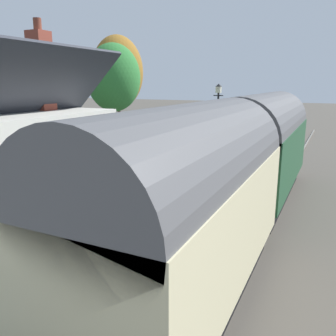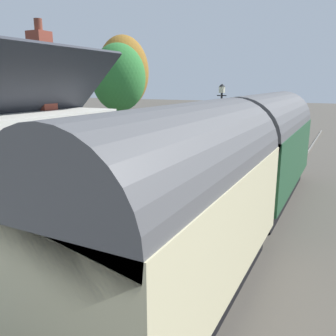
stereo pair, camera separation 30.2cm
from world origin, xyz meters
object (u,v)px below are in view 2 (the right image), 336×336
object	(u,v)px
train	(237,165)
planter_edge_far	(112,161)
bench_near_building	(232,134)
planter_edge_near	(210,137)
station_building	(4,161)
planter_bench_right	(209,157)
lamp_post_platform	(221,107)
tree_distant	(119,78)
bench_by_lamp	(185,155)
bench_mid_platform	(156,167)
planter_by_door	(233,147)
bench_platform_end	(216,141)
tree_far_right	(123,72)

from	to	relation	value
train	planter_edge_far	distance (m)	6.89
bench_near_building	planter_edge_near	size ratio (longest dim) A/B	1.42
station_building	planter_bench_right	world-z (taller)	station_building
lamp_post_platform	tree_distant	distance (m)	10.37
bench_by_lamp	planter_edge_far	xyz separation A→B (m)	(-2.36, 2.57, -0.11)
bench_mid_platform	lamp_post_platform	size ratio (longest dim) A/B	0.37
planter_by_door	tree_distant	xyz separation A→B (m)	(2.74, 9.47, 3.82)
station_building	planter_bench_right	bearing A→B (deg)	-18.57
planter_by_door	bench_platform_end	bearing A→B (deg)	52.74
planter_by_door	tree_distant	bearing A→B (deg)	73.87
planter_edge_near	bench_platform_end	bearing A→B (deg)	-152.42
bench_near_building	tree_distant	distance (m)	9.06
planter_edge_far	planter_edge_near	size ratio (longest dim) A/B	0.70
station_building	planter_bench_right	distance (m)	9.37
planter_by_door	lamp_post_platform	world-z (taller)	lamp_post_platform
bench_mid_platform	bench_near_building	size ratio (longest dim) A/B	1.01
planter_by_door	bench_mid_platform	bearing A→B (deg)	168.94
train	tree_distant	distance (m)	16.56
train	lamp_post_platform	world-z (taller)	lamp_post_platform
bench_mid_platform	bench_platform_end	bearing A→B (deg)	1.01
bench_platform_end	tree_distant	size ratio (longest dim) A/B	0.19
train	bench_by_lamp	size ratio (longest dim) A/B	11.27
planter_edge_near	tree_distant	size ratio (longest dim) A/B	0.13
bench_by_lamp	planter_bench_right	size ratio (longest dim) A/B	1.73
planter_edge_near	lamp_post_platform	bearing A→B (deg)	-154.42
planter_by_door	planter_edge_far	world-z (taller)	planter_by_door
bench_platform_end	bench_near_building	xyz separation A→B (m)	(3.22, -0.05, 0.00)
train	station_building	xyz separation A→B (m)	(-3.96, 5.71, 0.32)
planter_edge_far	bench_near_building	bearing A→B (deg)	-13.62
train	bench_mid_platform	xyz separation A→B (m)	(1.69, 3.86, -0.87)
bench_near_building	lamp_post_platform	distance (m)	6.45
bench_near_building	planter_bench_right	bearing A→B (deg)	-171.16
train	planter_bench_right	size ratio (longest dim) A/B	19.45
lamp_post_platform	tree_far_right	size ratio (longest dim) A/B	0.46
bench_mid_platform	planter_edge_far	world-z (taller)	bench_mid_platform
planter_bench_right	lamp_post_platform	xyz separation A→B (m)	(1.74, 0.05, 2.24)
station_building	lamp_post_platform	size ratio (longest dim) A/B	1.81
tree_far_right	train	bearing A→B (deg)	-135.50
bench_by_lamp	planter_edge_near	world-z (taller)	bench_by_lamp
lamp_post_platform	planter_by_door	bearing A→B (deg)	-7.39
station_building	planter_edge_near	world-z (taller)	station_building
planter_edge_near	station_building	bearing A→B (deg)	178.69
bench_near_building	tree_far_right	bearing A→B (deg)	82.87
bench_mid_platform	planter_by_door	bearing A→B (deg)	-11.06
bench_platform_end	bench_mid_platform	bearing A→B (deg)	-178.99
bench_platform_end	bench_by_lamp	size ratio (longest dim) A/B	1.00
bench_platform_end	planter_edge_far	world-z (taller)	bench_platform_end
planter_edge_far	lamp_post_platform	distance (m)	6.13
bench_by_lamp	lamp_post_platform	world-z (taller)	lamp_post_platform
bench_near_building	lamp_post_platform	size ratio (longest dim) A/B	0.37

